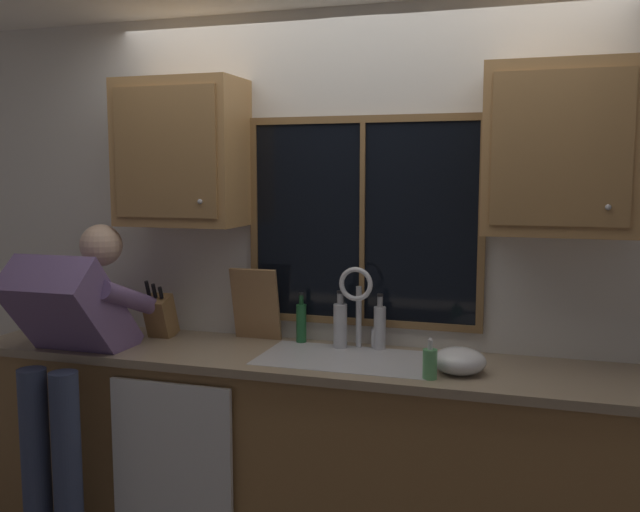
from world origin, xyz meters
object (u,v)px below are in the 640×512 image
at_px(cutting_board, 256,304).
at_px(mixing_bowl, 459,361).
at_px(bottle_tall_clear, 340,324).
at_px(soap_dispenser, 430,363).
at_px(knife_block, 161,316).
at_px(bottle_amber_small, 380,326).
at_px(person_standing, 71,348).
at_px(bottle_green_glass, 301,322).

distance_m(cutting_board, mixing_bowl, 1.10).
bearing_deg(bottle_tall_clear, soap_dispenser, -37.66).
bearing_deg(soap_dispenser, bottle_tall_clear, 142.34).
xyz_separation_m(knife_block, bottle_amber_small, (1.13, 0.09, 0.00)).
bearing_deg(bottle_tall_clear, person_standing, -158.49).
relative_size(knife_block, cutting_board, 0.86).
height_order(bottle_green_glass, bottle_amber_small, bottle_amber_small).
xyz_separation_m(mixing_bowl, bottle_tall_clear, (-0.60, 0.26, 0.07)).
bearing_deg(soap_dispenser, knife_block, 167.49).
distance_m(cutting_board, bottle_amber_small, 0.65).
bearing_deg(soap_dispenser, person_standing, -176.95).
xyz_separation_m(person_standing, knife_block, (0.24, 0.41, 0.09)).
xyz_separation_m(mixing_bowl, soap_dispenser, (-0.11, -0.12, 0.02)).
xyz_separation_m(person_standing, cutting_board, (0.74, 0.50, 0.16)).
distance_m(knife_block, soap_dispenser, 1.47).
relative_size(soap_dispenser, bottle_amber_small, 0.64).
xyz_separation_m(person_standing, soap_dispenser, (1.68, 0.09, 0.04)).
xyz_separation_m(soap_dispenser, bottle_green_glass, (-0.71, 0.43, 0.04)).
relative_size(bottle_tall_clear, bottle_amber_small, 1.04).
bearing_deg(bottle_tall_clear, cutting_board, 175.97).
bearing_deg(bottle_amber_small, cutting_board, 179.94).
relative_size(mixing_bowl, soap_dispenser, 1.31).
xyz_separation_m(knife_block, bottle_green_glass, (0.73, 0.11, -0.00)).
bearing_deg(mixing_bowl, bottle_green_glass, 159.44).
bearing_deg(bottle_green_glass, bottle_tall_clear, -12.89).
xyz_separation_m(soap_dispenser, bottle_amber_small, (-0.30, 0.41, 0.05)).
xyz_separation_m(cutting_board, bottle_green_glass, (0.24, 0.02, -0.08)).
bearing_deg(bottle_tall_clear, bottle_green_glass, 167.11).
relative_size(person_standing, bottle_green_glass, 5.99).
height_order(knife_block, bottle_tall_clear, knife_block).
bearing_deg(bottle_green_glass, cutting_board, -175.81).
bearing_deg(bottle_green_glass, soap_dispenser, -31.22).
relative_size(mixing_bowl, bottle_green_glass, 0.90).
xyz_separation_m(cutting_board, soap_dispenser, (0.94, -0.41, -0.12)).
bearing_deg(knife_block, bottle_tall_clear, 3.66).
distance_m(knife_block, bottle_amber_small, 1.14).
bearing_deg(person_standing, mixing_bowl, 6.81).
distance_m(knife_block, bottle_tall_clear, 0.95).
relative_size(bottle_green_glass, bottle_amber_small, 0.93).
relative_size(cutting_board, bottle_amber_small, 1.38).
relative_size(knife_block, mixing_bowl, 1.42).
height_order(soap_dispenser, bottle_tall_clear, bottle_tall_clear).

